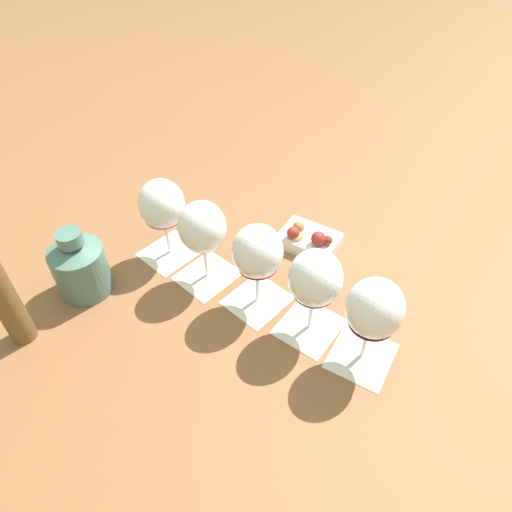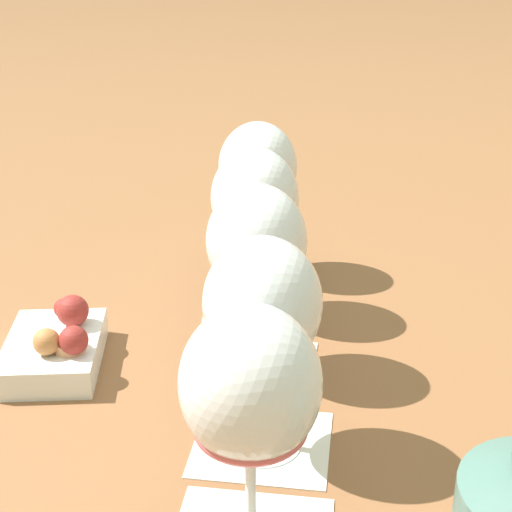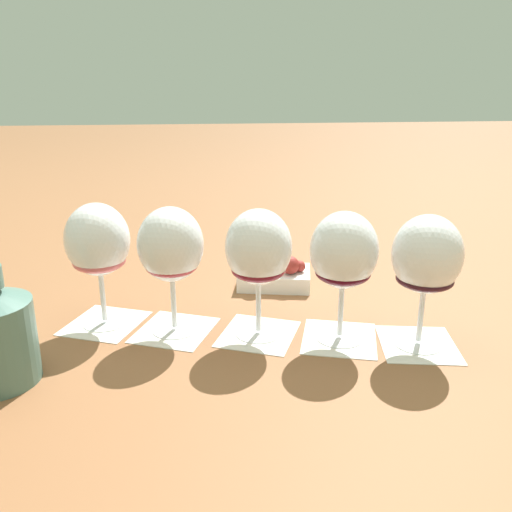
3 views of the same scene
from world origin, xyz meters
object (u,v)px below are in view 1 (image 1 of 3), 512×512
object	(u,v)px
wine_glass_2	(258,254)
ceramic_vase	(80,266)
wine_glass_4	(374,311)
wine_glass_0	(162,207)
snack_dish	(309,239)
wine_glass_1	(202,230)
wine_glass_3	(315,281)

from	to	relation	value
wine_glass_2	ceramic_vase	distance (m)	0.37
wine_glass_4	wine_glass_2	bearing A→B (deg)	164.39
wine_glass_0	snack_dish	world-z (taller)	wine_glass_0
wine_glass_1	wine_glass_2	distance (m)	0.13
wine_glass_3	wine_glass_4	xyz separation A→B (m)	(0.11, -0.03, 0.00)
wine_glass_4	snack_dish	world-z (taller)	wine_glass_4
wine_glass_3	wine_glass_2	bearing A→B (deg)	164.99
wine_glass_0	wine_glass_2	xyz separation A→B (m)	(0.24, -0.06, -0.00)
wine_glass_1	ceramic_vase	world-z (taller)	wine_glass_1
snack_dish	wine_glass_0	bearing A→B (deg)	-155.67
wine_glass_4	wine_glass_1	bearing A→B (deg)	165.99
wine_glass_1	wine_glass_4	world-z (taller)	same
snack_dish	wine_glass_1	bearing A→B (deg)	-136.79
wine_glass_1	ceramic_vase	distance (m)	0.26
wine_glass_2	wine_glass_3	bearing A→B (deg)	-15.01
wine_glass_4	snack_dish	size ratio (longest dim) A/B	1.30
snack_dish	wine_glass_2	bearing A→B (deg)	-105.47
wine_glass_0	ceramic_vase	world-z (taller)	wine_glass_0
wine_glass_0	snack_dish	xyz separation A→B (m)	(0.29, 0.13, -0.11)
wine_glass_3	ceramic_vase	world-z (taller)	wine_glass_3
wine_glass_0	wine_glass_4	size ratio (longest dim) A/B	1.00
wine_glass_3	snack_dish	distance (m)	0.26
wine_glass_0	wine_glass_4	xyz separation A→B (m)	(0.47, -0.13, 0.00)
wine_glass_2	snack_dish	world-z (taller)	wine_glass_2
wine_glass_4	wine_glass_3	bearing A→B (deg)	163.74
wine_glass_3	wine_glass_0	bearing A→B (deg)	165.14
wine_glass_2	ceramic_vase	xyz separation A→B (m)	(-0.35, -0.10, -0.06)
wine_glass_3	wine_glass_4	world-z (taller)	same
wine_glass_3	snack_dish	xyz separation A→B (m)	(-0.07, 0.23, -0.11)
wine_glass_0	wine_glass_4	distance (m)	0.49
wine_glass_1	wine_glass_3	size ratio (longest dim) A/B	1.00
wine_glass_0	snack_dish	size ratio (longest dim) A/B	1.30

